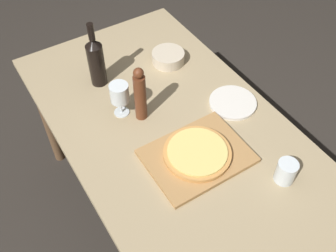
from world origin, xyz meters
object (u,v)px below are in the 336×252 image
object	(u,v)px
pizza	(197,153)
wine_glass	(119,94)
small_bowl	(168,57)
pepper_mill	(140,95)
wine_bottle	(96,61)

from	to	relation	value
pizza	wine_glass	world-z (taller)	wine_glass
wine_glass	small_bowl	xyz separation A→B (m)	(0.34, 0.18, -0.08)
pepper_mill	wine_glass	bearing A→B (deg)	134.32
pizza	small_bowl	xyz separation A→B (m)	(0.21, 0.54, -0.00)
pizza	small_bowl	size ratio (longest dim) A/B	1.69
wine_bottle	small_bowl	world-z (taller)	wine_bottle
pizza	pepper_mill	size ratio (longest dim) A/B	1.00
pepper_mill	small_bowl	xyz separation A→B (m)	(0.28, 0.24, -0.10)
pepper_mill	wine_bottle	bearing A→B (deg)	101.43
pizza	wine_bottle	world-z (taller)	wine_bottle
wine_bottle	wine_glass	size ratio (longest dim) A/B	2.00
pizza	wine_bottle	xyz separation A→B (m)	(-0.13, 0.59, 0.10)
pizza	small_bowl	distance (m)	0.58
pepper_mill	small_bowl	distance (m)	0.39
pizza	small_bowl	world-z (taller)	small_bowl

